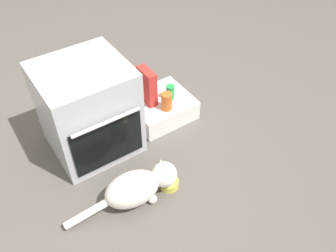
{
  "coord_description": "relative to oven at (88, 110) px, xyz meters",
  "views": [
    {
      "loc": [
        -0.53,
        -1.34,
        1.91
      ],
      "look_at": [
        0.43,
        0.09,
        0.25
      ],
      "focal_mm": 37.94,
      "sensor_mm": 36.0,
      "label": 1
    }
  ],
  "objects": [
    {
      "name": "food_bowl",
      "position": [
        0.24,
        -0.62,
        -0.3
      ],
      "size": [
        0.13,
        0.13,
        0.08
      ],
      "color": "#D1D14C",
      "rests_on": "ground"
    },
    {
      "name": "oven",
      "position": [
        0.0,
        0.0,
        0.0
      ],
      "size": [
        0.57,
        0.59,
        0.67
      ],
      "color": "#B7BABF",
      "rests_on": "ground"
    },
    {
      "name": "pantry_cabinet",
      "position": [
        0.58,
        -0.0,
        -0.25
      ],
      "size": [
        0.47,
        0.42,
        0.16
      ],
      "primitive_type": "cube",
      "color": "white",
      "rests_on": "ground"
    },
    {
      "name": "soda_can",
      "position": [
        0.64,
        -0.04,
        -0.11
      ],
      "size": [
        0.07,
        0.07,
        0.12
      ],
      "primitive_type": "cylinder",
      "color": "green",
      "rests_on": "pantry_cabinet"
    },
    {
      "name": "cat",
      "position": [
        0.02,
        -0.6,
        -0.21
      ],
      "size": [
        0.74,
        0.26,
        0.24
      ],
      "rotation": [
        0.0,
        0.0,
        -0.11
      ],
      "color": "silver",
      "rests_on": "ground"
    },
    {
      "name": "cereal_box",
      "position": [
        0.49,
        0.04,
        -0.03
      ],
      "size": [
        0.07,
        0.18,
        0.28
      ],
      "primitive_type": "cube",
      "color": "#B72D28",
      "rests_on": "pantry_cabinet"
    },
    {
      "name": "sauce_jar",
      "position": [
        0.55,
        -0.12,
        -0.1
      ],
      "size": [
        0.08,
        0.08,
        0.14
      ],
      "primitive_type": "cylinder",
      "color": "#D16023",
      "rests_on": "pantry_cabinet"
    },
    {
      "name": "ground",
      "position": [
        -0.03,
        -0.45,
        -0.33
      ],
      "size": [
        8.0,
        8.0,
        0.0
      ],
      "primitive_type": "plane",
      "color": "#56514C"
    }
  ]
}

